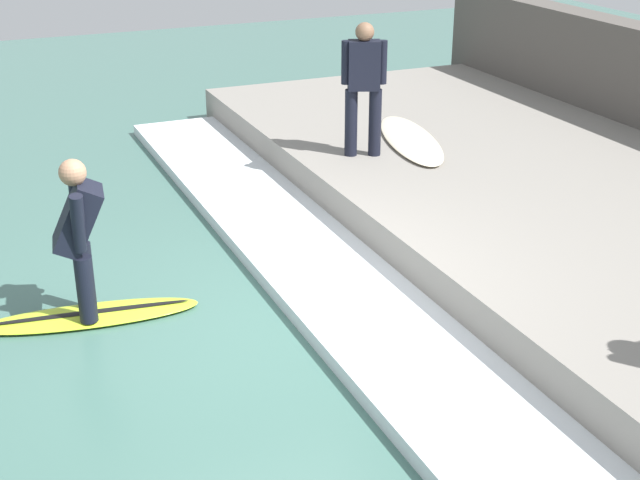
% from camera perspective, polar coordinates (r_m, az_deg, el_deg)
% --- Properties ---
extents(ground_plane, '(28.00, 28.00, 0.00)m').
position_cam_1_polar(ground_plane, '(7.55, -3.42, -5.47)').
color(ground_plane, '#426B60').
extents(concrete_ledge, '(4.40, 12.63, 0.46)m').
position_cam_1_polar(concrete_ledge, '(9.16, 18.02, 0.36)').
color(concrete_ledge, gray).
rests_on(concrete_ledge, ground_plane).
extents(wave_foam_crest, '(1.17, 12.00, 0.13)m').
position_cam_1_polar(wave_foam_crest, '(7.79, 2.06, -3.93)').
color(wave_foam_crest, silver).
rests_on(wave_foam_crest, ground_plane).
extents(surfboard_riding, '(1.91, 0.71, 0.07)m').
position_cam_1_polar(surfboard_riding, '(7.87, -14.56, -4.70)').
color(surfboard_riding, '#BFE02D').
rests_on(surfboard_riding, ground_plane).
extents(surfer_riding, '(0.49, 0.63, 1.37)m').
position_cam_1_polar(surfer_riding, '(7.54, -15.15, 0.58)').
color(surfer_riding, black).
rests_on(surfer_riding, surfboard_riding).
extents(surfer_waiting_near, '(0.48, 0.32, 1.51)m').
position_cam_1_polar(surfer_waiting_near, '(10.09, 2.82, 10.06)').
color(surfer_waiting_near, black).
rests_on(surfer_waiting_near, concrete_ledge).
extents(surfboard_waiting_near, '(1.10, 2.16, 0.06)m').
position_cam_1_polar(surfboard_waiting_near, '(10.84, 5.83, 6.42)').
color(surfboard_waiting_near, beige).
rests_on(surfboard_waiting_near, concrete_ledge).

